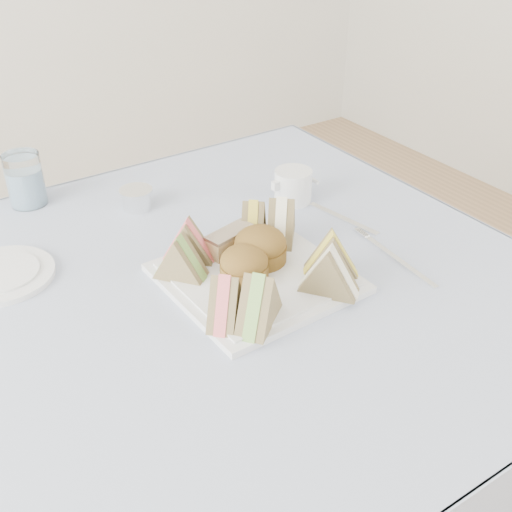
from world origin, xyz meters
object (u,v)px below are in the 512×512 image
table (233,434)px  serving_plate (256,278)px  water_glass (25,180)px  creamer_jug (293,186)px

table → serving_plate: size_ratio=3.19×
serving_plate → water_glass: size_ratio=2.63×
water_glass → serving_plate: bearing=-64.7°
water_glass → creamer_jug: (0.45, -0.29, -0.02)m
serving_plate → table: bearing=140.3°
table → creamer_jug: bearing=33.4°
table → water_glass: bearing=113.0°
table → creamer_jug: size_ratio=11.82×
table → serving_plate: 0.38m
creamer_jug → serving_plate: bearing=-139.6°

